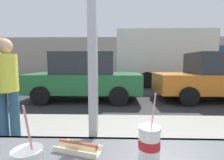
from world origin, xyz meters
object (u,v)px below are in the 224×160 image
parked_car_green (84,76)px  box_truck (173,57)px  soda_cup_right (149,143)px  hotdog_tray_near (78,147)px  parked_car_orange (219,77)px  pedestrian (7,85)px

parked_car_green → box_truck: size_ratio=0.58×
soda_cup_right → hotdog_tray_near: bearing=168.9°
box_truck → hotdog_tray_near: bearing=-110.9°
parked_car_orange → box_truck: 4.13m
hotdog_tray_near → parked_car_green: 5.47m
soda_cup_right → box_truck: (3.24, 9.47, 0.69)m
box_truck → pedestrian: 9.30m
soda_cup_right → parked_car_orange: bearing=56.3°
hotdog_tray_near → parked_car_orange: parked_car_orange is taller
hotdog_tray_near → box_truck: (3.59, 9.40, 0.75)m
parked_car_green → pedestrian: parked_car_green is taller
hotdog_tray_near → box_truck: 10.09m
parked_car_green → parked_car_orange: bearing=0.0°
pedestrian → box_truck: bearing=57.1°
parked_car_green → box_truck: (4.62, 4.03, 0.85)m
pedestrian → soda_cup_right: bearing=-42.9°
hotdog_tray_near → parked_car_orange: 6.69m
hotdog_tray_near → parked_car_green: parked_car_green is taller
soda_cup_right → pedestrian: bearing=137.1°
soda_cup_right → parked_car_green: (-1.38, 5.44, -0.16)m
soda_cup_right → box_truck: size_ratio=0.04×
parked_car_orange → box_truck: box_truck is taller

